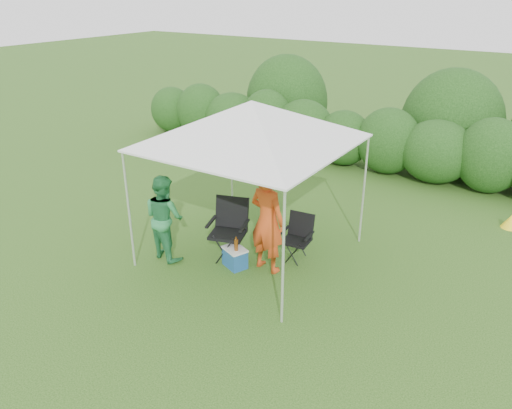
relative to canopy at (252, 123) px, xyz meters
The scene contains 9 objects.
ground 2.51m from the canopy, 90.00° to the right, with size 70.00×70.00×0.00m, color #38611F.
hedge 5.74m from the canopy, 89.62° to the left, with size 15.06×1.53×1.80m.
canopy is the anchor object (origin of this frame).
chair_right 2.16m from the canopy, 21.28° to the left, with size 0.56×0.51×0.84m.
chair_left 1.89m from the canopy, 136.10° to the right, with size 0.80×0.76×1.09m.
man 1.66m from the canopy, 31.75° to the right, with size 0.68×0.44×1.85m, color #D24517.
woman 2.29m from the canopy, 143.08° to the right, with size 0.76×0.59×1.56m, color #2A8248.
cooler 2.35m from the canopy, 88.53° to the right, with size 0.51×0.45×0.36m.
bottle 2.07m from the canopy, 83.04° to the right, with size 0.07×0.07×0.26m, color #592D0C.
Camera 1 is at (4.44, -6.27, 4.56)m, focal length 35.00 mm.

